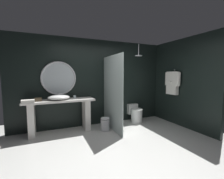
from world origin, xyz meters
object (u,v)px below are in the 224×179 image
object	(u,v)px
toilet	(135,114)
vessel_sink	(59,97)
waste_bin	(105,124)
hanging_bathrobe	(172,82)
folded_hand_towel	(28,101)
round_wall_mirror	(59,78)
tissue_box	(38,99)
tumbler_cup	(75,97)
rain_shower_head	(139,55)

from	to	relation	value
toilet	vessel_sink	bearing A→B (deg)	-179.27
waste_bin	hanging_bathrobe	bearing A→B (deg)	-6.92
waste_bin	folded_hand_towel	size ratio (longest dim) A/B	1.36
vessel_sink	round_wall_mirror	world-z (taller)	round_wall_mirror
tissue_box	folded_hand_towel	distance (m)	0.25
round_wall_mirror	toilet	size ratio (longest dim) A/B	1.63
waste_bin	round_wall_mirror	bearing A→B (deg)	152.64
vessel_sink	waste_bin	world-z (taller)	vessel_sink
tissue_box	folded_hand_towel	world-z (taller)	tissue_box
tissue_box	toilet	distance (m)	2.94
round_wall_mirror	waste_bin	size ratio (longest dim) A/B	2.44
vessel_sink	tumbler_cup	world-z (taller)	vessel_sink
hanging_bathrobe	waste_bin	xyz separation A→B (m)	(-2.14, 0.26, -1.13)
vessel_sink	hanging_bathrobe	world-z (taller)	hanging_bathrobe
round_wall_mirror	hanging_bathrobe	distance (m)	3.39
tumbler_cup	folded_hand_towel	xyz separation A→B (m)	(-1.12, -0.22, -0.01)
round_wall_mirror	rain_shower_head	xyz separation A→B (m)	(2.36, -0.32, 0.72)
folded_hand_towel	round_wall_mirror	bearing A→B (deg)	28.55
folded_hand_towel	hanging_bathrobe	bearing A→B (deg)	-6.38
tumbler_cup	hanging_bathrobe	world-z (taller)	hanging_bathrobe
toilet	round_wall_mirror	bearing A→B (deg)	174.51
rain_shower_head	waste_bin	size ratio (longest dim) A/B	0.98
tumbler_cup	toilet	world-z (taller)	tumbler_cup
hanging_bathrobe	waste_bin	distance (m)	2.44
round_wall_mirror	folded_hand_towel	xyz separation A→B (m)	(-0.73, -0.40, -0.52)
tissue_box	toilet	bearing A→B (deg)	0.92
folded_hand_towel	rain_shower_head	bearing A→B (deg)	1.35
tumbler_cup	vessel_sink	bearing A→B (deg)	-169.97
tissue_box	folded_hand_towel	bearing A→B (deg)	-149.02
tumbler_cup	hanging_bathrobe	bearing A→B (deg)	-12.95
tumbler_cup	folded_hand_towel	world-z (taller)	tumbler_cup
rain_shower_head	toilet	size ratio (longest dim) A/B	0.65
tissue_box	toilet	size ratio (longest dim) A/B	0.28
tumbler_cup	tissue_box	bearing A→B (deg)	-174.33
tumbler_cup	tissue_box	size ratio (longest dim) A/B	0.56
round_wall_mirror	hanging_bathrobe	bearing A→B (deg)	-14.48
vessel_sink	folded_hand_towel	distance (m)	0.71
vessel_sink	tissue_box	xyz separation A→B (m)	(-0.49, -0.02, -0.02)
vessel_sink	folded_hand_towel	size ratio (longest dim) A/B	1.97
toilet	tumbler_cup	bearing A→B (deg)	178.71
tumbler_cup	folded_hand_towel	size ratio (longest dim) A/B	0.32
rain_shower_head	toilet	world-z (taller)	rain_shower_head
hanging_bathrobe	tumbler_cup	bearing A→B (deg)	167.05
rain_shower_head	toilet	xyz separation A→B (m)	(-0.02, 0.10, -1.90)
hanging_bathrobe	folded_hand_towel	bearing A→B (deg)	173.62
vessel_sink	hanging_bathrobe	size ratio (longest dim) A/B	0.71
hanging_bathrobe	waste_bin	bearing A→B (deg)	173.08
tumbler_cup	toilet	size ratio (longest dim) A/B	0.16
vessel_sink	rain_shower_head	world-z (taller)	rain_shower_head
tumbler_cup	folded_hand_towel	bearing A→B (deg)	-169.04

